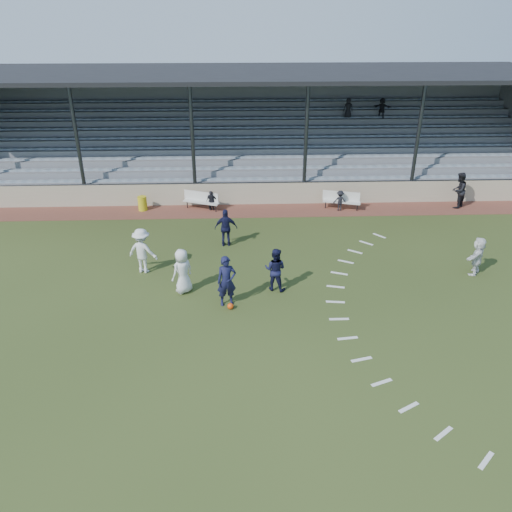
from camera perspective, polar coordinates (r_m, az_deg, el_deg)
The scene contains 19 objects.
ground at distance 17.68m, azimuth 0.31°, elevation -7.43°, with size 90.00×90.00×0.00m, color #2F3C18.
cinder_track at distance 27.01m, azimuth -0.64°, elevation 5.20°, with size 34.00×2.00×0.02m, color brown.
retaining_wall at distance 27.78m, azimuth -0.71°, elevation 7.13°, with size 34.00×0.18×1.20m, color tan.
bench_left at distance 27.21m, azimuth -6.28°, elevation 6.50°, with size 2.00×1.18×0.95m.
bench_right at distance 27.47m, azimuth 9.73°, elevation 6.47°, with size 2.03×1.00×0.95m.
trash_bin at distance 27.62m, azimuth -12.85°, elevation 5.89°, with size 0.48×0.48×0.76m, color gold.
football at distance 18.29m, azimuth -2.94°, elevation -5.74°, with size 0.23×0.23×0.23m, color #D7420C.
player_white_lead at distance 19.14m, azimuth -8.40°, elevation -1.72°, with size 0.88×0.57×1.79m, color silver.
player_navy_lead at distance 18.14m, azimuth -3.37°, elevation -2.90°, with size 0.71×0.47×1.94m, color #131434.
player_navy_mid at distance 19.13m, azimuth 2.20°, elevation -1.54°, with size 0.85×0.66×1.74m, color #131434.
player_white_wing at distance 20.87m, azimuth -12.86°, elevation 0.58°, with size 1.24×0.71×1.92m, color silver.
player_navy_wing at distance 22.73m, azimuth -3.45°, elevation 3.23°, with size 1.03×0.43×1.75m, color #131434.
player_white_back at distance 22.19m, azimuth 23.97°, elevation 0.02°, with size 1.50×0.48×1.62m, color silver.
official at distance 29.25m, azimuth 22.16°, elevation 6.97°, with size 0.95×0.74×1.95m, color black.
sub_left_near at distance 27.03m, azimuth -5.18°, elevation 6.35°, with size 0.39×0.26×1.07m, color black.
sub_left_far at distance 26.99m, azimuth -5.05°, elevation 6.30°, with size 0.62×0.26×1.05m, color black.
sub_right at distance 27.23m, azimuth 9.57°, elevation 6.28°, with size 0.72×0.41×1.11m, color black.
grandstand at distance 31.83m, azimuth -0.95°, elevation 12.70°, with size 34.60×9.00×6.61m.
penalty_arc at distance 18.29m, azimuth 13.41°, elevation -6.94°, with size 3.89×14.63×0.01m.
Camera 1 is at (-0.65, -14.61, 9.93)m, focal length 35.00 mm.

